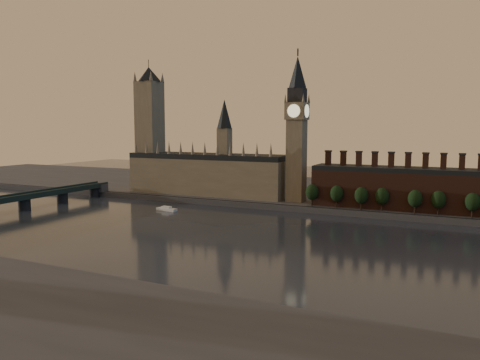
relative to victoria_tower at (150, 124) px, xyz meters
name	(u,v)px	position (x,y,z in m)	size (l,w,h in m)	color
ground	(209,238)	(120.00, -115.00, -59.09)	(900.00, 900.00, 0.00)	black
north_bank	(310,191)	(120.00, 63.04, -57.09)	(900.00, 182.00, 4.00)	#45454A
palace_of_westminster	(208,172)	(55.59, -0.09, -37.46)	(130.00, 30.30, 74.00)	#7F725B
victoria_tower	(150,124)	(0.00, 0.00, 0.00)	(24.00, 24.00, 108.00)	#7F725B
big_ben	(297,127)	(130.00, -5.00, -2.26)	(15.00, 15.00, 107.00)	#7F725B
chimney_block	(399,187)	(200.00, -5.00, -41.27)	(110.00, 25.00, 37.00)	#4D281D
embankment_tree_0	(312,192)	(146.56, -20.57, -45.62)	(8.60, 8.60, 14.88)	black
embankment_tree_1	(337,194)	(163.19, -20.60, -45.62)	(8.60, 8.60, 14.88)	black
embankment_tree_2	(361,195)	(179.30, -21.48, -45.62)	(8.60, 8.60, 14.88)	black
embankment_tree_3	(382,196)	(191.94, -19.96, -45.62)	(8.60, 8.60, 14.88)	black
embankment_tree_4	(415,199)	(211.69, -21.06, -45.62)	(8.60, 8.60, 14.88)	black
embankment_tree_5	(439,200)	(224.83, -19.64, -45.62)	(8.60, 8.60, 14.88)	black
embankment_tree_6	(473,202)	(243.24, -20.38, -45.62)	(8.60, 8.60, 14.88)	black
river_boat	(167,209)	(55.39, -58.56, -57.91)	(15.65, 5.80, 3.06)	silver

